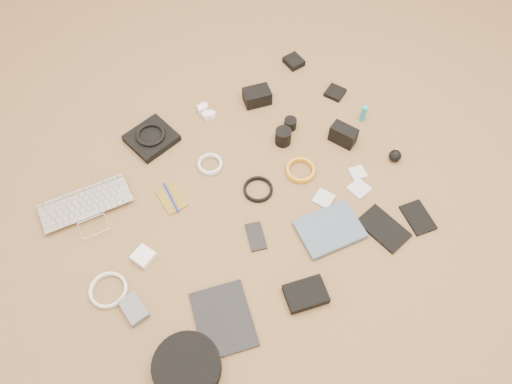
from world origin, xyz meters
TOP-DOWN VIEW (x-y plane):
  - laptop at (-0.54, 0.32)m, footprint 0.40×0.31m
  - headphone_pouch at (-0.15, 0.50)m, footprint 0.21×0.20m
  - headphones at (-0.15, 0.50)m, footprint 0.14×0.14m
  - charger_a at (0.11, 0.47)m, footprint 0.04×0.04m
  - charger_b at (0.11, 0.51)m, footprint 0.04×0.04m
  - charger_c at (0.13, 0.51)m, footprint 0.04×0.04m
  - charger_d at (0.13, 0.46)m, footprint 0.04×0.04m
  - dslr_camera at (0.35, 0.41)m, footprint 0.14×0.12m
  - lens_pouch at (0.64, 0.50)m, footprint 0.08×0.09m
  - notebook_olive at (-0.24, 0.20)m, footprint 0.09×0.14m
  - pen_blue at (-0.24, 0.20)m, footprint 0.03×0.15m
  - cable_white_a at (-0.02, 0.24)m, footprint 0.11×0.11m
  - lens_a at (0.30, 0.16)m, footprint 0.09×0.09m
  - lens_b at (0.38, 0.20)m, footprint 0.07×0.07m
  - card_reader at (0.67, 0.23)m, footprint 0.10×0.10m
  - power_brick at (-0.46, 0.04)m, footprint 0.09×0.09m
  - cable_white_b at (-0.62, -0.00)m, footprint 0.14×0.14m
  - cable_black at (0.06, 0.02)m, footprint 0.14×0.14m
  - cable_yellow at (0.26, -0.01)m, footprint 0.16×0.16m
  - flash at (0.51, 0.01)m, footprint 0.09×0.13m
  - lens_cleaner at (0.66, 0.04)m, footprint 0.03×0.03m
  - battery_charger at (-0.59, -0.12)m, footprint 0.07×0.11m
  - tablet at (-0.35, -0.33)m, footprint 0.27×0.30m
  - phone at (-0.07, -0.14)m, footprint 0.10×0.13m
  - filter_case_left at (0.25, -0.17)m, footprint 0.09×0.09m
  - filter_case_mid at (0.40, -0.22)m, footprint 0.08×0.08m
  - filter_case_right at (0.45, -0.16)m, footprint 0.08×0.08m
  - air_blower at (0.62, -0.20)m, footprint 0.07×0.07m
  - headphone_case at (-0.54, -0.40)m, footprint 0.29×0.29m
  - drive_case at (-0.07, -0.44)m, footprint 0.17×0.15m
  - paperback at (0.16, -0.38)m, footprint 0.27×0.22m
  - notebook_black_a at (0.35, -0.41)m, footprint 0.13×0.20m
  - notebook_black_b at (0.49, -0.46)m, footprint 0.13×0.16m

SIDE VIEW (x-z plane):
  - notebook_olive at x=-0.24m, z-range 0.00..0.01m
  - filter_case_right at x=0.45m, z-range 0.00..0.01m
  - phone at x=-0.07m, z-range 0.00..0.01m
  - filter_case_left at x=0.25m, z-range 0.00..0.01m
  - filter_case_mid at x=0.40m, z-range 0.00..0.01m
  - cable_black at x=0.06m, z-range 0.00..0.01m
  - tablet at x=-0.35m, z-range 0.00..0.01m
  - notebook_black_b at x=0.49m, z-range 0.00..0.01m
  - cable_white_b at x=-0.62m, z-range 0.00..0.01m
  - cable_white_a at x=-0.02m, z-range 0.00..0.01m
  - notebook_black_a at x=0.35m, z-range 0.00..0.01m
  - cable_yellow at x=0.26m, z-range 0.00..0.01m
  - card_reader at x=0.67m, z-range 0.00..0.02m
  - paperback at x=0.16m, z-range 0.00..0.02m
  - pen_blue at x=-0.24m, z-range 0.01..0.02m
  - laptop at x=-0.54m, z-range 0.00..0.03m
  - battery_charger at x=-0.59m, z-range 0.00..0.03m
  - power_brick at x=-0.46m, z-range 0.00..0.03m
  - lens_pouch at x=0.64m, z-range 0.00..0.03m
  - charger_d at x=0.13m, z-range 0.00..0.03m
  - charger_a at x=0.11m, z-range 0.00..0.03m
  - charger_c at x=0.13m, z-range 0.00..0.03m
  - charger_b at x=0.11m, z-range 0.00..0.03m
  - headphone_pouch at x=-0.15m, z-range 0.00..0.03m
  - drive_case at x=-0.07m, z-range 0.00..0.04m
  - lens_b at x=0.38m, z-range 0.00..0.05m
  - air_blower at x=0.62m, z-range 0.00..0.05m
  - headphone_case at x=-0.54m, z-range 0.00..0.06m
  - dslr_camera at x=0.35m, z-range 0.00..0.07m
  - lens_a at x=0.30m, z-range 0.00..0.07m
  - headphones at x=-0.15m, z-range 0.03..0.05m
  - lens_cleaner at x=0.66m, z-range 0.00..0.08m
  - flash at x=0.51m, z-range 0.00..0.08m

